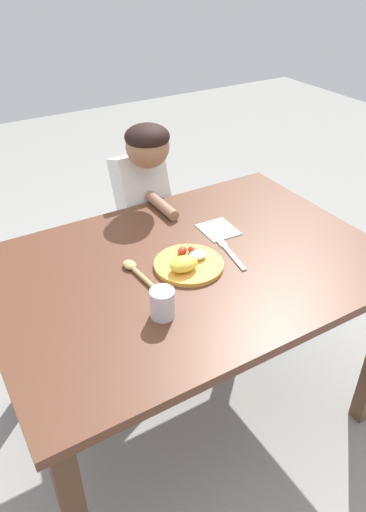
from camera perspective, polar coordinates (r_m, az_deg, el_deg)
ground_plane at (r=2.03m, az=0.58°, el=-17.85°), size 8.00×8.00×0.00m
dining_table at (r=1.58m, az=0.71°, el=-3.59°), size 1.26×0.88×0.73m
plate at (r=1.50m, az=0.61°, el=-0.90°), size 0.22×0.22×0.06m
fork at (r=1.58m, az=5.67°, el=0.38°), size 0.06×0.22×0.01m
spoon at (r=1.47m, az=-5.46°, el=-1.99°), size 0.05×0.21×0.02m
drinking_cup at (r=1.30m, az=-2.50°, el=-5.71°), size 0.07×0.07×0.09m
person at (r=2.05m, az=-4.75°, el=3.29°), size 0.20×0.39×1.03m
napkin at (r=1.70m, az=4.25°, el=3.18°), size 0.12×0.14×0.00m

